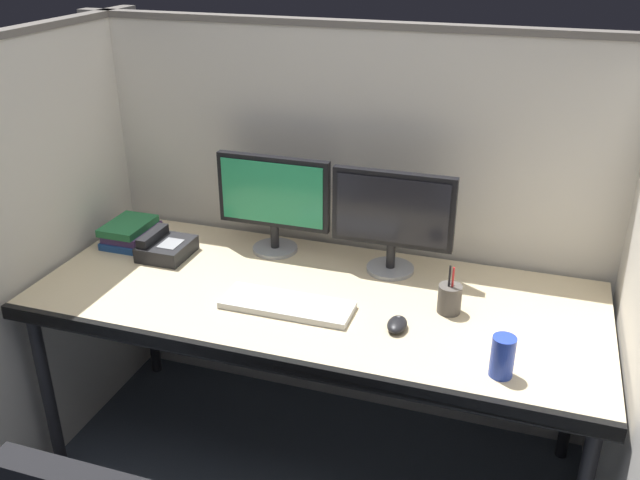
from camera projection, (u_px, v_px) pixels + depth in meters
cubicle_partition_rear at (352, 230)px, 2.67m from camera, size 2.21×0.06×1.57m
cubicle_partition_left at (47, 253)px, 2.48m from camera, size 0.06×1.41×1.57m
cubicle_partition_right at (640, 351)px, 1.91m from camera, size 0.06×1.41×1.57m
desk at (314, 309)px, 2.31m from camera, size 1.90×0.80×0.74m
monitor_left at (273, 198)px, 2.52m from camera, size 0.43×0.17×0.37m
monitor_right at (393, 215)px, 2.37m from camera, size 0.43×0.17×0.37m
keyboard_main at (287, 305)px, 2.22m from camera, size 0.43×0.15×0.02m
computer_mouse at (397, 324)px, 2.10m from camera, size 0.06×0.10×0.04m
desk_phone at (165, 247)px, 2.56m from camera, size 0.17×0.19×0.09m
book_stack at (130, 232)px, 2.66m from camera, size 0.16×0.22×0.08m
pen_cup at (450, 298)px, 2.18m from camera, size 0.08×0.08×0.17m
soda_can at (503, 357)px, 1.87m from camera, size 0.07×0.07×0.12m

